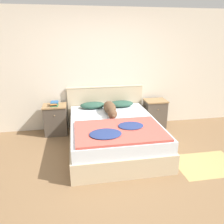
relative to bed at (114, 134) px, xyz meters
The scene contains 12 objects.
ground_plane 1.05m from the bed, 95.97° to the right, with size 16.00×16.00×0.00m, color brown.
wall_back 1.51m from the bed, 95.41° to the left, with size 9.00×0.06×2.55m.
bed is the anchor object (origin of this frame).
headboard 1.07m from the bed, 90.00° to the left, with size 1.68×0.06×0.96m.
nightstand_left 1.37m from the bed, 143.34° to the left, with size 0.48×0.39×0.64m.
nightstand_right 1.37m from the bed, 36.66° to the left, with size 0.48×0.39×0.64m.
pillow_left 0.93m from the bed, 110.66° to the left, with size 0.54×0.32×0.12m.
pillow_right 0.93m from the bed, 69.34° to the left, with size 0.54×0.32×0.12m.
quilt 0.57m from the bed, 91.30° to the right, with size 1.42×0.99×0.07m.
dog 0.55m from the bed, 90.47° to the left, with size 0.24×0.80×0.22m.
book_stack 1.42m from the bed, 144.03° to the left, with size 0.17×0.23×0.09m.
rug 1.65m from the bed, 31.23° to the right, with size 1.03×0.74×0.00m.
Camera 1 is at (-0.57, -2.60, 1.99)m, focal length 35.00 mm.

